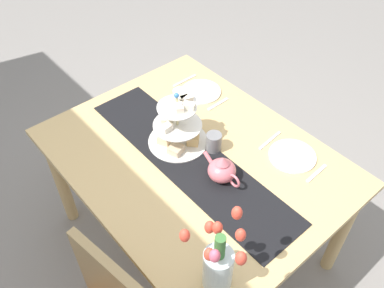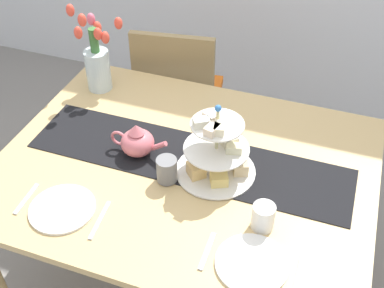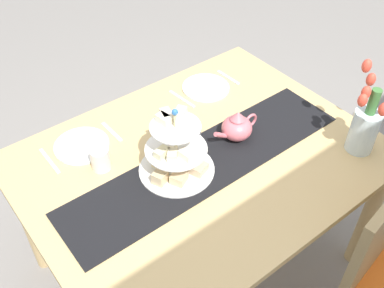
{
  "view_description": "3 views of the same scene",
  "coord_description": "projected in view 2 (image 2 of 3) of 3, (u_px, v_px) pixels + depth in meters",
  "views": [
    {
      "loc": [
        -1.04,
        0.9,
        2.19
      ],
      "look_at": [
        0.01,
        -0.0,
        0.82
      ],
      "focal_mm": 38.22,
      "sensor_mm": 36.0,
      "label": 1
    },
    {
      "loc": [
        0.48,
        -1.27,
        2.01
      ],
      "look_at": [
        0.03,
        0.0,
        0.86
      ],
      "focal_mm": 45.55,
      "sensor_mm": 36.0,
      "label": 2
    },
    {
      "loc": [
        0.84,
        1.01,
        2.04
      ],
      "look_at": [
        0.02,
        -0.03,
        0.81
      ],
      "focal_mm": 42.13,
      "sensor_mm": 36.0,
      "label": 3
    }
  ],
  "objects": [
    {
      "name": "ground_plane",
      "position": [
        186.0,
        279.0,
        2.34
      ],
      "size": [
        8.0,
        8.0,
        0.0
      ],
      "primitive_type": "plane",
      "color": "gray"
    },
    {
      "name": "dining_table",
      "position": [
        185.0,
        183.0,
        1.92
      ],
      "size": [
        1.42,
        1.1,
        0.75
      ],
      "color": "tan",
      "rests_on": "ground_plane"
    },
    {
      "name": "chair_left",
      "position": [
        178.0,
        93.0,
        2.66
      ],
      "size": [
        0.48,
        0.48,
        0.91
      ],
      "color": "#9C8254",
      "rests_on": "ground_plane"
    },
    {
      "name": "table_runner",
      "position": [
        188.0,
        158.0,
        1.88
      ],
      "size": [
        1.26,
        0.3,
        0.0
      ],
      "primitive_type": "cube",
      "color": "black",
      "rests_on": "dining_table"
    },
    {
      "name": "tiered_cake_stand",
      "position": [
        217.0,
        154.0,
        1.76
      ],
      "size": [
        0.3,
        0.3,
        0.3
      ],
      "color": "beige",
      "rests_on": "table_runner"
    },
    {
      "name": "teapot",
      "position": [
        137.0,
        142.0,
        1.87
      ],
      "size": [
        0.24,
        0.13,
        0.14
      ],
      "color": "#D66B75",
      "rests_on": "table_runner"
    },
    {
      "name": "tulip_vase",
      "position": [
        97.0,
        60.0,
        2.17
      ],
      "size": [
        0.23,
        0.19,
        0.4
      ],
      "color": "silver",
      "rests_on": "dining_table"
    },
    {
      "name": "dinner_plate_left",
      "position": [
        62.0,
        209.0,
        1.68
      ],
      "size": [
        0.23,
        0.23,
        0.01
      ],
      "primitive_type": "cylinder",
      "color": "white",
      "rests_on": "dining_table"
    },
    {
      "name": "fork_left",
      "position": [
        27.0,
        199.0,
        1.72
      ],
      "size": [
        0.02,
        0.15,
        0.01
      ],
      "primitive_type": "cube",
      "rotation": [
        0.0,
        0.0,
        0.05
      ],
      "color": "silver",
      "rests_on": "dining_table"
    },
    {
      "name": "knife_left",
      "position": [
        100.0,
        220.0,
        1.64
      ],
      "size": [
        0.03,
        0.17,
        0.01
      ],
      "primitive_type": "cube",
      "rotation": [
        0.0,
        0.0,
        0.09
      ],
      "color": "silver",
      "rests_on": "dining_table"
    },
    {
      "name": "dinner_plate_right",
      "position": [
        252.0,
        263.0,
        1.51
      ],
      "size": [
        0.23,
        0.23,
        0.01
      ],
      "primitive_type": "cylinder",
      "color": "white",
      "rests_on": "dining_table"
    },
    {
      "name": "fork_right",
      "position": [
        207.0,
        251.0,
        1.54
      ],
      "size": [
        0.02,
        0.15,
        0.01
      ],
      "primitive_type": "cube",
      "rotation": [
        0.0,
        0.0,
        0.02
      ],
      "color": "silver",
      "rests_on": "dining_table"
    },
    {
      "name": "knife_right",
      "position": [
        298.0,
        277.0,
        1.47
      ],
      "size": [
        0.01,
        0.17,
        0.01
      ],
      "primitive_type": "cube",
      "rotation": [
        0.0,
        0.0,
        -0.0
      ],
      "color": "silver",
      "rests_on": "dining_table"
    },
    {
      "name": "mug_grey",
      "position": [
        167.0,
        170.0,
        1.76
      ],
      "size": [
        0.08,
        0.08,
        0.09
      ],
      "primitive_type": "cylinder",
      "color": "slate",
      "rests_on": "table_runner"
    },
    {
      "name": "mug_white_text",
      "position": [
        263.0,
        217.0,
        1.59
      ],
      "size": [
        0.08,
        0.08,
        0.09
      ],
      "primitive_type": "cylinder",
      "color": "white",
      "rests_on": "dining_table"
    }
  ]
}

